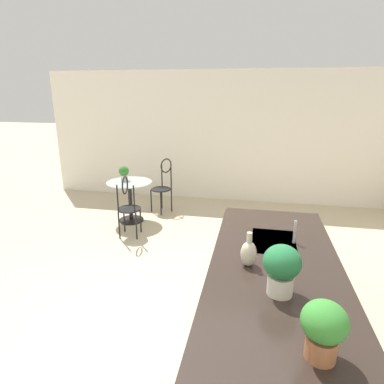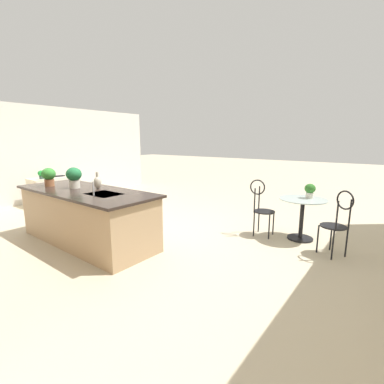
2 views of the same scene
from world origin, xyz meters
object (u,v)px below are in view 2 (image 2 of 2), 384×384
object	(u,v)px
keyboard	(56,176)
vase_on_counter	(98,182)
bistro_table	(302,215)
potted_plant_counter_far	(49,176)
writing_desk	(54,186)
chair_near_window	(262,205)
potted_plant_on_table	(310,190)
potted_plant_counter_near	(74,176)
chair_by_island	(337,220)
potted_plant_on_desk	(41,174)

from	to	relation	value
keyboard	vase_on_counter	xyz separation A→B (m)	(-3.42, 0.93, 0.28)
bistro_table	potted_plant_counter_far	distance (m)	4.60
writing_desk	potted_plant_counter_far	world-z (taller)	potted_plant_counter_far
keyboard	vase_on_counter	size ratio (longest dim) A/B	1.53
chair_near_window	potted_plant_on_table	distance (m)	0.87
potted_plant_counter_near	vase_on_counter	size ratio (longest dim) A/B	1.26
potted_plant_on_table	bistro_table	bearing A→B (deg)	59.81
keyboard	vase_on_counter	world-z (taller)	vase_on_counter
potted_plant_on_table	potted_plant_counter_near	bearing A→B (deg)	37.40
potted_plant_counter_near	potted_plant_counter_far	bearing A→B (deg)	17.78
keyboard	potted_plant_counter_near	world-z (taller)	potted_plant_counter_near
writing_desk	vase_on_counter	distance (m)	3.54
vase_on_counter	writing_desk	bearing A→B (deg)	-13.70
chair_near_window	potted_plant_counter_far	world-z (taller)	potted_plant_counter_far
writing_desk	bistro_table	bearing A→B (deg)	-167.98
bistro_table	potted_plant_counter_near	world-z (taller)	potted_plant_counter_near
chair_by_island	writing_desk	size ratio (longest dim) A/B	0.87
chair_by_island	potted_plant_counter_near	world-z (taller)	potted_plant_counter_near
potted_plant_on_table	vase_on_counter	world-z (taller)	vase_on_counter
bistro_table	vase_on_counter	xyz separation A→B (m)	(2.86, 2.16, 0.58)
chair_near_window	potted_plant_on_desk	size ratio (longest dim) A/B	4.59
potted_plant_counter_far	potted_plant_on_desk	world-z (taller)	potted_plant_counter_far
chair_by_island	potted_plant_on_desk	xyz separation A→B (m)	(6.77, 1.25, 0.30)
vase_on_counter	potted_plant_on_table	bearing A→B (deg)	-142.11
bistro_table	potted_plant_on_table	size ratio (longest dim) A/B	3.10
writing_desk	potted_plant_on_desk	bearing A→B (deg)	108.92
potted_plant_counter_far	chair_by_island	bearing A→B (deg)	-154.10
keyboard	potted_plant_on_table	bearing A→B (deg)	-167.96
chair_by_island	vase_on_counter	distance (m)	3.92
bistro_table	writing_desk	bearing A→B (deg)	12.02
potted_plant_on_desk	bistro_table	bearing A→B (deg)	-164.67
chair_near_window	chair_by_island	world-z (taller)	same
potted_plant_on_table	potted_plant_on_desk	world-z (taller)	potted_plant_on_table
keyboard	potted_plant_on_table	world-z (taller)	potted_plant_on_table
chair_near_window	writing_desk	size ratio (longest dim) A/B	0.87
bistro_table	potted_plant_on_desk	bearing A→B (deg)	15.33
keyboard	potted_plant_on_desk	size ratio (longest dim) A/B	1.94
chair_by_island	potted_plant_on_table	world-z (taller)	chair_by_island
vase_on_counter	bistro_table	bearing A→B (deg)	-142.94
chair_near_window	potted_plant_counter_far	distance (m)	3.92
potted_plant_counter_far	keyboard	bearing A→B (deg)	-27.88
writing_desk	chair_near_window	bearing A→B (deg)	-168.84
potted_plant_on_desk	vase_on_counter	world-z (taller)	vase_on_counter
potted_plant_counter_far	vase_on_counter	xyz separation A→B (m)	(-0.90, -0.40, -0.08)
bistro_table	writing_desk	world-z (taller)	same
potted_plant_counter_near	chair_by_island	bearing A→B (deg)	-153.02
chair_by_island	writing_desk	xyz separation A→B (m)	(6.89, 0.90, -0.06)
chair_near_window	potted_plant_on_desk	world-z (taller)	chair_near_window
bistro_table	keyboard	size ratio (longest dim) A/B	1.82
bistro_table	writing_desk	size ratio (longest dim) A/B	0.67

